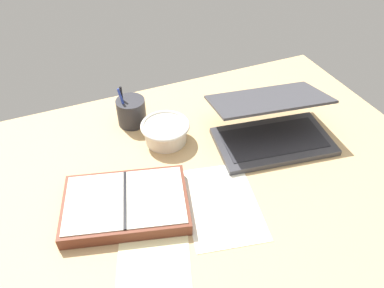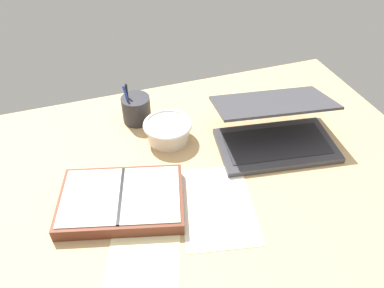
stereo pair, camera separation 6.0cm
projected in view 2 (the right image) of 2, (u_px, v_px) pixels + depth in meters
The scene contains 8 objects.
desk_top at pixel (202, 178), 108.78cm from camera, with size 140.00×100.00×2.00cm, color tan.
laptop at pixel (275, 130), 116.30cm from camera, with size 39.65×33.26×14.90cm.
bowl at pixel (168, 130), 118.14cm from camera, with size 15.51×15.51×6.62cm.
pen_cup at pixel (136, 109), 125.12cm from camera, with size 9.53×9.53×14.10cm.
planner at pixel (122, 200), 98.76cm from camera, with size 36.77×29.02×4.22cm.
scissors at pixel (134, 217), 96.68cm from camera, with size 12.61×7.42×0.80cm.
paper_sheet_front at pixel (217, 205), 99.97cm from camera, with size 19.14×28.00×0.16cm, color silver.
paper_sheet_beside_planner at pixel (145, 249), 89.73cm from camera, with size 16.96×27.66×0.16cm, color #F4EFB2.
Camera 2 is at (-26.69, -70.42, 80.19)cm, focal length 35.00 mm.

